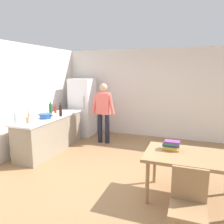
{
  "coord_description": "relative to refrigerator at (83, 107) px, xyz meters",
  "views": [
    {
      "loc": [
        1.36,
        -3.76,
        2.05
      ],
      "look_at": [
        -0.41,
        1.08,
        1.07
      ],
      "focal_mm": 35.12,
      "sensor_mm": 36.0,
      "label": 1
    }
  ],
  "objects": [
    {
      "name": "bottle_water_clear",
      "position": [
        -0.24,
        -2.6,
        0.13
      ],
      "size": [
        0.07,
        0.07,
        0.3
      ],
      "color": "silver",
      "rests_on": "kitchen_counter"
    },
    {
      "name": "wall_left",
      "position": [
        -0.7,
        -2.2,
        0.45
      ],
      "size": [
        0.12,
        5.6,
        2.7
      ],
      "primitive_type": "cube",
      "color": "silver",
      "rests_on": "ground_plane"
    },
    {
      "name": "wall_back",
      "position": [
        1.9,
        0.6,
        0.45
      ],
      "size": [
        6.4,
        0.12,
        2.7
      ],
      "primitive_type": "cube",
      "color": "silver",
      "rests_on": "ground_plane"
    },
    {
      "name": "dining_table",
      "position": [
        3.3,
        -2.7,
        -0.23
      ],
      "size": [
        1.4,
        0.9,
        0.75
      ],
      "color": "#9E754C",
      "rests_on": "ground_plane"
    },
    {
      "name": "person",
      "position": [
        0.95,
        -0.55,
        0.08
      ],
      "size": [
        0.7,
        0.22,
        1.7
      ],
      "color": "#1E1E2D",
      "rests_on": "ground_plane"
    },
    {
      "name": "bottle_wine_dark",
      "position": [
        0.14,
        -1.46,
        0.15
      ],
      "size": [
        0.08,
        0.08,
        0.34
      ],
      "color": "black",
      "rests_on": "kitchen_counter"
    },
    {
      "name": "book_stack",
      "position": [
        2.99,
        -2.57,
        -0.08
      ],
      "size": [
        0.27,
        0.2,
        0.15
      ],
      "color": "orange",
      "rests_on": "dining_table"
    },
    {
      "name": "cooking_pot",
      "position": [
        -0.05,
        -1.83,
        0.06
      ],
      "size": [
        0.4,
        0.28,
        0.12
      ],
      "color": "#285193",
      "rests_on": "kitchen_counter"
    },
    {
      "name": "kitchen_counter",
      "position": [
        -0.1,
        -1.6,
        -0.45
      ],
      "size": [
        0.64,
        2.2,
        0.9
      ],
      "color": "gray",
      "rests_on": "ground_plane"
    },
    {
      "name": "utensil_jar",
      "position": [
        -0.11,
        -2.36,
        0.08
      ],
      "size": [
        0.11,
        0.11,
        0.32
      ],
      "color": "tan",
      "rests_on": "kitchen_counter"
    },
    {
      "name": "bottle_wine_green",
      "position": [
        -0.25,
        -1.34,
        0.15
      ],
      "size": [
        0.08,
        0.08,
        0.34
      ],
      "color": "#1E5123",
      "rests_on": "kitchen_counter"
    },
    {
      "name": "refrigerator",
      "position": [
        0.0,
        0.0,
        0.0
      ],
      "size": [
        0.7,
        0.67,
        1.8
      ],
      "color": "white",
      "rests_on": "ground_plane"
    },
    {
      "name": "ground_plane",
      "position": [
        1.9,
        -2.4,
        -0.9
      ],
      "size": [
        14.0,
        14.0,
        0.0
      ],
      "primitive_type": "plane",
      "color": "#936D47"
    },
    {
      "name": "bottle_sauce_red",
      "position": [
        -0.24,
        -1.14,
        0.1
      ],
      "size": [
        0.06,
        0.06,
        0.24
      ],
      "color": "#B22319",
      "rests_on": "kitchen_counter"
    },
    {
      "name": "chair",
      "position": [
        3.3,
        -3.67,
        -0.37
      ],
      "size": [
        0.42,
        0.42,
        0.91
      ],
      "rotation": [
        0.0,
        0.0,
        -0.19
      ],
      "color": "#9E754C",
      "rests_on": "ground_plane"
    }
  ]
}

